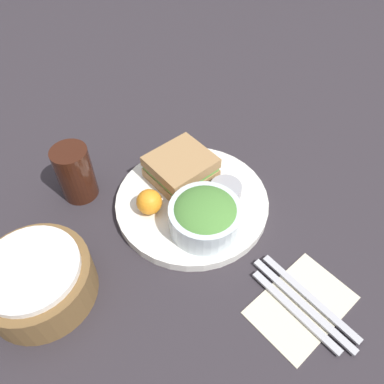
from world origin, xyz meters
TOP-DOWN VIEW (x-y plane):
  - ground_plane at (0.00, 0.00)m, footprint 4.00×4.00m
  - plate at (0.00, 0.00)m, footprint 0.29×0.29m
  - sandwich at (0.06, -0.02)m, footprint 0.11×0.12m
  - salad_bowl at (-0.06, 0.03)m, footprint 0.13×0.13m
  - dressing_cup at (-0.04, -0.05)m, footprint 0.06×0.06m
  - orange_wedge at (0.03, 0.08)m, footprint 0.05×0.05m
  - drink_glass at (0.17, 0.15)m, footprint 0.07×0.07m
  - bread_basket at (0.02, 0.30)m, footprint 0.18×0.18m
  - napkin at (-0.27, 0.01)m, footprint 0.11×0.16m
  - fork at (-0.27, -0.01)m, footprint 0.19×0.02m
  - knife at (-0.27, 0.01)m, footprint 0.20×0.02m
  - spoon at (-0.27, 0.02)m, footprint 0.17×0.02m

SIDE VIEW (x-z plane):
  - ground_plane at x=0.00m, z-range 0.00..0.00m
  - napkin at x=-0.27m, z-range 0.00..0.00m
  - fork at x=-0.27m, z-range 0.00..0.01m
  - knife at x=-0.27m, z-range 0.00..0.01m
  - spoon at x=-0.27m, z-range 0.00..0.01m
  - plate at x=0.00m, z-range 0.00..0.02m
  - dressing_cup at x=-0.04m, z-range 0.02..0.05m
  - bread_basket at x=0.02m, z-range 0.00..0.08m
  - orange_wedge at x=0.03m, z-range 0.02..0.07m
  - sandwich at x=0.06m, z-range 0.02..0.07m
  - salad_bowl at x=-0.06m, z-range 0.02..0.08m
  - drink_glass at x=0.17m, z-range 0.00..0.11m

